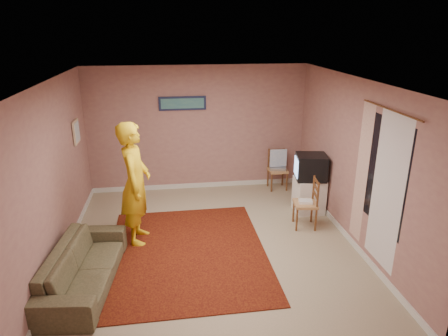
{
  "coord_description": "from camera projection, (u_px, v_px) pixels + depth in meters",
  "views": [
    {
      "loc": [
        -0.57,
        -5.55,
        3.31
      ],
      "look_at": [
        0.29,
        0.6,
        1.1
      ],
      "focal_mm": 32.0,
      "sensor_mm": 36.0,
      "label": 1
    }
  ],
  "objects": [
    {
      "name": "ground",
      "position": [
        211.0,
        246.0,
        6.37
      ],
      "size": [
        5.0,
        5.0,
        0.0
      ],
      "primitive_type": "plane",
      "color": "tan",
      "rests_on": "ground"
    },
    {
      "name": "wall_back",
      "position": [
        198.0,
        129.0,
        8.26
      ],
      "size": [
        4.5,
        0.02,
        2.6
      ],
      "primitive_type": "cube",
      "color": "#A17669",
      "rests_on": "ground"
    },
    {
      "name": "wall_front",
      "position": [
        240.0,
        263.0,
        3.6
      ],
      "size": [
        4.5,
        0.02,
        2.6
      ],
      "primitive_type": "cube",
      "color": "#A17669",
      "rests_on": "ground"
    },
    {
      "name": "wall_left",
      "position": [
        53.0,
        177.0,
        5.64
      ],
      "size": [
        0.02,
        5.0,
        2.6
      ],
      "primitive_type": "cube",
      "color": "#A17669",
      "rests_on": "ground"
    },
    {
      "name": "wall_right",
      "position": [
        354.0,
        163.0,
        6.22
      ],
      "size": [
        0.02,
        5.0,
        2.6
      ],
      "primitive_type": "cube",
      "color": "#A17669",
      "rests_on": "ground"
    },
    {
      "name": "ceiling",
      "position": [
        209.0,
        81.0,
        5.49
      ],
      "size": [
        4.5,
        5.0,
        0.02
      ],
      "primitive_type": "cube",
      "color": "silver",
      "rests_on": "wall_back"
    },
    {
      "name": "baseboard_back",
      "position": [
        199.0,
        185.0,
        8.67
      ],
      "size": [
        4.5,
        0.02,
        0.1
      ],
      "primitive_type": "cube",
      "color": "silver",
      "rests_on": "ground"
    },
    {
      "name": "baseboard_left",
      "position": [
        65.0,
        254.0,
        6.06
      ],
      "size": [
        0.02,
        5.0,
        0.1
      ],
      "primitive_type": "cube",
      "color": "silver",
      "rests_on": "ground"
    },
    {
      "name": "baseboard_right",
      "position": [
        345.0,
        234.0,
        6.64
      ],
      "size": [
        0.02,
        5.0,
        0.1
      ],
      "primitive_type": "cube",
      "color": "silver",
      "rests_on": "ground"
    },
    {
      "name": "window",
      "position": [
        384.0,
        174.0,
        5.33
      ],
      "size": [
        0.01,
        1.1,
        1.5
      ],
      "primitive_type": "cube",
      "color": "black",
      "rests_on": "wall_right"
    },
    {
      "name": "curtain_sheer",
      "position": [
        387.0,
        192.0,
        5.26
      ],
      "size": [
        0.01,
        0.75,
        2.1
      ],
      "primitive_type": "cube",
      "color": "silver",
      "rests_on": "wall_right"
    },
    {
      "name": "curtain_floral",
      "position": [
        362.0,
        174.0,
        5.91
      ],
      "size": [
        0.01,
        0.35,
        2.1
      ],
      "primitive_type": "cube",
      "color": "white",
      "rests_on": "wall_right"
    },
    {
      "name": "curtain_rod",
      "position": [
        390.0,
        110.0,
        5.03
      ],
      "size": [
        0.02,
        1.4,
        0.02
      ],
      "primitive_type": "cylinder",
      "rotation": [
        1.57,
        0.0,
        0.0
      ],
      "color": "brown",
      "rests_on": "wall_right"
    },
    {
      "name": "picture_back",
      "position": [
        182.0,
        103.0,
        8.01
      ],
      "size": [
        0.95,
        0.04,
        0.28
      ],
      "color": "#151C3B",
      "rests_on": "wall_back"
    },
    {
      "name": "picture_left",
      "position": [
        76.0,
        132.0,
        7.05
      ],
      "size": [
        0.04,
        0.38,
        0.42
      ],
      "color": "#CEB58E",
      "rests_on": "wall_left"
    },
    {
      "name": "area_rug",
      "position": [
        188.0,
        252.0,
        6.18
      ],
      "size": [
        2.4,
        2.99,
        0.02
      ],
      "primitive_type": "cube",
      "rotation": [
        0.0,
        0.0,
        0.01
      ],
      "color": "black",
      "rests_on": "ground"
    },
    {
      "name": "tv_cabinet",
      "position": [
        309.0,
        195.0,
        7.47
      ],
      "size": [
        0.52,
        0.47,
        0.66
      ],
      "primitive_type": "cube",
      "color": "white",
      "rests_on": "ground"
    },
    {
      "name": "crt_tv",
      "position": [
        311.0,
        167.0,
        7.28
      ],
      "size": [
        0.61,
        0.56,
        0.46
      ],
      "rotation": [
        0.0,
        0.0,
        -0.17
      ],
      "color": "black",
      "rests_on": "tv_cabinet"
    },
    {
      "name": "chair_a",
      "position": [
        278.0,
        166.0,
        8.46
      ],
      "size": [
        0.39,
        0.38,
        0.47
      ],
      "rotation": [
        0.0,
        0.0,
        0.02
      ],
      "color": "tan",
      "rests_on": "ground"
    },
    {
      "name": "dvd_player",
      "position": [
        278.0,
        168.0,
        8.48
      ],
      "size": [
        0.39,
        0.31,
        0.06
      ],
      "primitive_type": "cube",
      "rotation": [
        0.0,
        0.0,
        -0.22
      ],
      "color": "#A6A6AB",
      "rests_on": "chair_a"
    },
    {
      "name": "blue_throw",
      "position": [
        278.0,
        158.0,
        8.4
      ],
      "size": [
        0.36,
        0.04,
        0.37
      ],
      "primitive_type": "cube",
      "color": "#86AEDC",
      "rests_on": "chair_a"
    },
    {
      "name": "chair_b",
      "position": [
        306.0,
        198.0,
        6.83
      ],
      "size": [
        0.43,
        0.45,
        0.48
      ],
      "rotation": [
        0.0,
        0.0,
        -1.71
      ],
      "color": "tan",
      "rests_on": "ground"
    },
    {
      "name": "game_console",
      "position": [
        305.0,
        201.0,
        6.85
      ],
      "size": [
        0.25,
        0.2,
        0.05
      ],
      "primitive_type": "cube",
      "rotation": [
        0.0,
        0.0,
        -0.18
      ],
      "color": "white",
      "rests_on": "chair_b"
    },
    {
      "name": "sofa",
      "position": [
        84.0,
        266.0,
        5.33
      ],
      "size": [
        0.95,
        2.0,
        0.56
      ],
      "primitive_type": "imported",
      "rotation": [
        0.0,
        0.0,
        1.47
      ],
      "color": "brown",
      "rests_on": "ground"
    },
    {
      "name": "person",
      "position": [
        135.0,
        184.0,
        6.23
      ],
      "size": [
        0.52,
        0.75,
        1.98
      ],
      "primitive_type": "imported",
      "rotation": [
        0.0,
        0.0,
        1.5
      ],
      "color": "yellow",
      "rests_on": "ground"
    }
  ]
}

